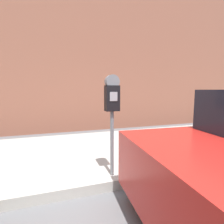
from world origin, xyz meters
name	(u,v)px	position (x,y,z in m)	size (l,w,h in m)	color
sidewalk	(95,152)	(0.00, 2.20, 0.07)	(24.00, 2.80, 0.15)	#ADAAA3
building_facade	(77,26)	(0.00, 4.68, 3.47)	(24.00, 0.30, 6.93)	#935642
parking_meter	(112,102)	(-0.02, 0.98, 1.23)	(0.20, 0.14, 1.46)	slate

